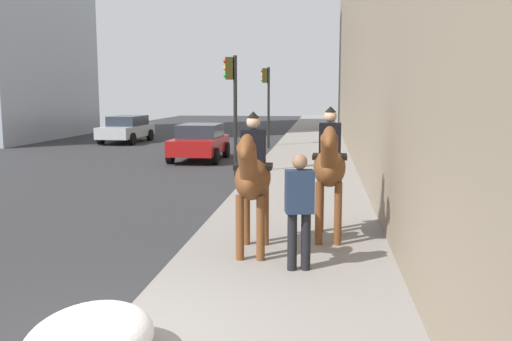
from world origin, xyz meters
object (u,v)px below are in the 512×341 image
Objects in this scene: mounted_horse_near at (253,176)px; pedestrian_greeting at (299,204)px; traffic_light_far_curb at (267,94)px; mounted_horse_far at (329,166)px; traffic_light_near_curb at (233,96)px; car_mid_lane at (127,128)px; car_near_lane at (200,141)px.

mounted_horse_near is 1.34× the size of pedestrian_greeting.
mounted_horse_near is at bearing -175.03° from traffic_light_far_curb.
mounted_horse_far is 0.61× the size of traffic_light_near_curb.
pedestrian_greeting is at bearing -12.46° from mounted_horse_far.
mounted_horse_near is 1.13m from pedestrian_greeting.
mounted_horse_far is 22.41m from car_mid_lane.
mounted_horse_near is 0.97× the size of mounted_horse_far.
car_mid_lane is at bearing 75.57° from traffic_light_far_curb.
car_near_lane is at bearing -165.56° from mounted_horse_near.
car_mid_lane is at bearing 14.33° from pedestrian_greeting.
traffic_light_far_curb reaches higher than car_near_lane.
traffic_light_near_curb reaches higher than car_mid_lane.
mounted_horse_far reaches higher than car_near_lane.
pedestrian_greeting is 0.44× the size of traffic_light_near_curb.
pedestrian_greeting is at bearing 18.15° from car_near_lane.
mounted_horse_far reaches higher than mounted_horse_near.
car_mid_lane is 1.14× the size of traffic_light_far_curb.
car_mid_lane is (21.50, 10.23, -0.33)m from pedestrian_greeting.
car_mid_lane is 14.06m from traffic_light_near_curb.
pedestrian_greeting reaches higher than car_near_lane.
mounted_horse_far is 0.60× the size of traffic_light_far_curb.
car_mid_lane is 1.16× the size of traffic_light_near_curb.
traffic_light_far_curb reaches higher than car_mid_lane.
mounted_horse_near is 13.77m from car_near_lane.
mounted_horse_near reaches higher than pedestrian_greeting.
traffic_light_far_curb is (17.68, 2.85, 1.19)m from mounted_horse_far.
mounted_horse_near is 0.59× the size of traffic_light_near_curb.
car_mid_lane is (20.73, 9.45, -0.61)m from mounted_horse_near.
pedestrian_greeting is 0.38× the size of car_mid_lane.
mounted_horse_near is 22.79m from car_mid_lane.
mounted_horse_far is 0.61× the size of car_near_lane.
car_near_lane is 1.00× the size of traffic_light_near_curb.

